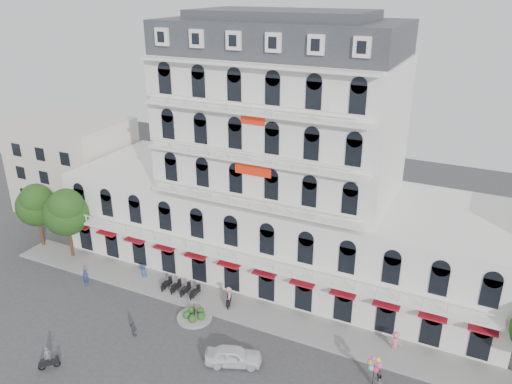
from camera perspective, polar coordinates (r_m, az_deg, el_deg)
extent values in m
plane|color=#38383A|center=(41.59, -7.99, -19.67)|extent=(120.00, 120.00, 0.00)
cube|color=gray|center=(47.49, -1.89, -13.15)|extent=(53.00, 4.00, 0.16)
cube|color=silver|center=(52.18, 2.63, -3.95)|extent=(45.00, 14.00, 9.00)
cube|color=silver|center=(48.26, 2.86, 7.80)|extent=(22.00, 12.00, 13.00)
cube|color=#2D3035|center=(46.85, 3.06, 17.30)|extent=(21.56, 11.76, 3.00)
cube|color=#2D3035|center=(46.71, 3.11, 19.62)|extent=(15.84, 8.64, 0.80)
cube|color=maroon|center=(46.71, -1.09, -8.77)|extent=(40.50, 1.00, 0.15)
cube|color=red|center=(43.69, -0.36, 2.78)|extent=(3.50, 0.10, 1.40)
cube|color=beige|center=(69.41, -20.04, 2.90)|extent=(14.00, 10.00, 12.00)
cylinder|color=gray|center=(46.65, -7.02, -14.02)|extent=(3.20, 3.20, 0.24)
cylinder|color=black|center=(46.19, -7.07, -13.25)|extent=(0.08, 0.08, 1.40)
sphere|color=#1C4E1A|center=(46.14, -6.29, -13.94)|extent=(0.70, 0.70, 0.70)
sphere|color=#1C4E1A|center=(46.80, -6.36, -13.35)|extent=(0.70, 0.70, 0.70)
sphere|color=#1C4E1A|center=(46.99, -7.36, -13.24)|extent=(0.70, 0.70, 0.70)
sphere|color=#1C4E1A|center=(46.45, -7.93, -13.75)|extent=(0.70, 0.70, 0.70)
sphere|color=#1C4E1A|center=(45.92, -7.29, -14.20)|extent=(0.70, 0.70, 0.70)
cylinder|color=#382314|center=(62.07, -23.32, -4.20)|extent=(0.36, 0.36, 3.52)
sphere|color=#183D13|center=(60.79, -23.78, -1.50)|extent=(4.48, 4.48, 4.48)
sphere|color=#183D13|center=(59.87, -23.83, -0.78)|extent=(3.52, 3.52, 3.52)
sphere|color=#183D13|center=(61.01, -23.92, -0.78)|extent=(3.20, 3.20, 3.20)
cylinder|color=#382314|center=(58.27, -20.40, -5.37)|extent=(0.36, 0.36, 3.74)
sphere|color=#183D13|center=(56.83, -20.86, -2.34)|extent=(4.76, 4.76, 4.76)
sphere|color=#183D13|center=(55.87, -20.87, -1.52)|extent=(3.74, 3.74, 3.74)
sphere|color=#183D13|center=(57.03, -21.02, -1.52)|extent=(3.40, 3.40, 3.40)
imported|color=white|center=(41.45, -2.60, -18.19)|extent=(4.83, 3.36, 1.53)
cube|color=black|center=(44.22, -22.59, -17.56)|extent=(1.29, 1.32, 0.35)
torus|color=black|center=(44.33, -21.80, -17.76)|extent=(0.50, 0.51, 0.60)
torus|color=black|center=(44.45, -23.27, -17.91)|extent=(0.50, 0.51, 0.60)
imported|color=slate|center=(43.81, -22.73, -16.89)|extent=(0.65, 0.66, 1.53)
cube|color=black|center=(47.67, -3.12, -12.32)|extent=(0.87, 1.52, 0.35)
torus|color=black|center=(47.38, -3.20, -12.97)|extent=(0.33, 0.60, 0.60)
torus|color=black|center=(48.27, -3.03, -12.21)|extent=(0.33, 0.60, 0.60)
imported|color=pink|center=(47.28, -3.14, -11.64)|extent=(0.92, 1.16, 1.58)
imported|color=navy|center=(52.83, -12.72, -8.83)|extent=(0.78, 0.56, 1.51)
imported|color=#4F5055|center=(45.25, -13.82, -14.91)|extent=(0.94, 0.52, 1.52)
imported|color=#D8728A|center=(43.96, 15.63, -16.15)|extent=(1.19, 0.71, 1.81)
imported|color=navy|center=(53.09, -18.87, -9.26)|extent=(0.75, 0.70, 1.73)
imported|color=#4E4D53|center=(40.32, 13.73, -20.21)|extent=(0.92, 1.01, 1.70)
cylinder|color=black|center=(40.48, 13.27, -19.66)|extent=(0.04, 0.04, 2.00)
sphere|color=#E54C99|center=(39.78, 13.92, -18.70)|extent=(0.44, 0.44, 0.44)
sphere|color=yellow|center=(39.90, 13.79, -18.14)|extent=(0.44, 0.44, 0.44)
sphere|color=#994CD8|center=(39.93, 13.28, -18.02)|extent=(0.44, 0.44, 0.44)
sphere|color=orange|center=(39.84, 12.89, -18.44)|extent=(0.44, 0.44, 0.44)
sphere|color=#4CB2E5|center=(39.74, 13.02, -19.01)|extent=(0.44, 0.44, 0.44)
sphere|color=#D8334C|center=(39.74, 13.53, -19.17)|extent=(0.44, 0.44, 0.44)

